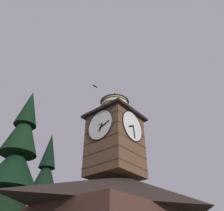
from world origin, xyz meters
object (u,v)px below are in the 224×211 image
object	(u,v)px
clock_tower	(115,136)
flying_bird_high	(95,86)
moon	(41,198)
pine_tree_aside	(7,198)

from	to	relation	value
clock_tower	flying_bird_high	world-z (taller)	flying_bird_high
clock_tower	moon	xyz separation A→B (m)	(-10.92, -27.10, -0.03)
pine_tree_aside	moon	xyz separation A→B (m)	(-18.06, -23.51, 6.12)
clock_tower	flying_bird_high	size ratio (longest dim) A/B	13.15
moon	pine_tree_aside	bearing A→B (deg)	52.47
flying_bird_high	moon	bearing A→B (deg)	-114.06
pine_tree_aside	moon	world-z (taller)	pine_tree_aside
moon	clock_tower	bearing A→B (deg)	68.04
clock_tower	pine_tree_aside	bearing A→B (deg)	-26.70
clock_tower	moon	world-z (taller)	clock_tower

